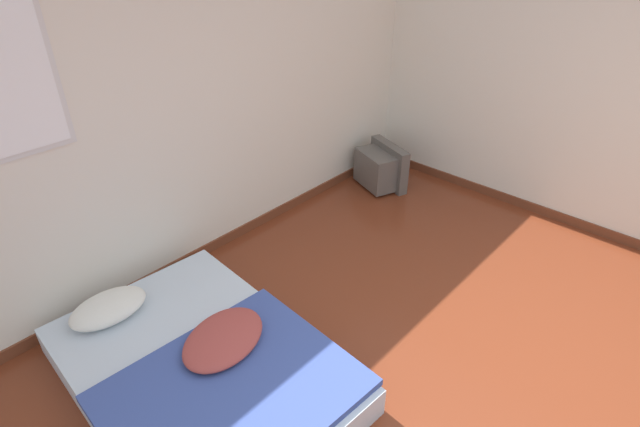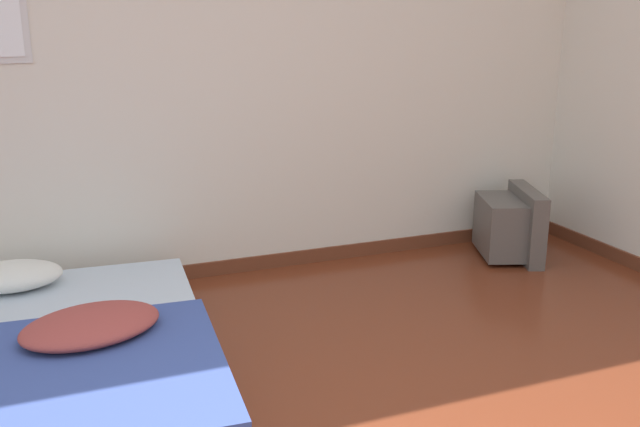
# 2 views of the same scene
# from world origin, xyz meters

# --- Properties ---
(wall_back) EXTENTS (7.57, 0.08, 2.60)m
(wall_back) POSITION_xyz_m (-0.02, 2.87, 1.29)
(wall_back) COLOR silver
(wall_back) RESTS_ON ground_plane
(mattress_bed) EXTENTS (1.45, 2.02, 0.35)m
(mattress_bed) POSITION_xyz_m (-0.92, 1.70, 0.13)
(mattress_bed) COLOR silver
(mattress_bed) RESTS_ON ground_plane
(crt_tv) EXTENTS (0.51, 0.62, 0.47)m
(crt_tv) POSITION_xyz_m (1.98, 2.45, 0.22)
(crt_tv) COLOR #56514C
(crt_tv) RESTS_ON ground_plane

